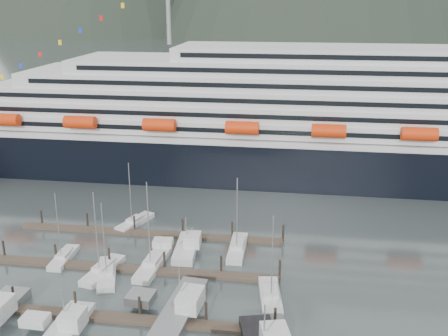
{
  "coord_description": "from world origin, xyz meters",
  "views": [
    {
      "loc": [
        20.96,
        -67.09,
        40.65
      ],
      "look_at": [
        7.8,
        22.0,
        11.33
      ],
      "focal_mm": 42.0,
      "sensor_mm": 36.0,
      "label": 1
    }
  ],
  "objects_px": {
    "sailboat_h": "(270,297)",
    "trawler_b": "(65,327)",
    "sailboat_b": "(107,274)",
    "cruise_ship": "(338,126)",
    "sailboat_a": "(64,258)",
    "sailboat_d": "(153,264)",
    "trawler_e": "(186,247)",
    "trawler_c": "(179,308)",
    "sailboat_e": "(135,222)",
    "sailboat_c": "(103,271)",
    "sailboat_g": "(237,248)"
  },
  "relations": [
    {
      "from": "sailboat_e",
      "to": "sailboat_g",
      "type": "xyz_separation_m",
      "value": [
        20.41,
        -7.89,
        0.01
      ]
    },
    {
      "from": "sailboat_g",
      "to": "trawler_c",
      "type": "distance_m",
      "value": 20.37
    },
    {
      "from": "cruise_ship",
      "to": "trawler_c",
      "type": "relative_size",
      "value": 13.94
    },
    {
      "from": "trawler_c",
      "to": "sailboat_d",
      "type": "bearing_deg",
      "value": 35.26
    },
    {
      "from": "sailboat_d",
      "to": "cruise_ship",
      "type": "bearing_deg",
      "value": -27.95
    },
    {
      "from": "trawler_b",
      "to": "trawler_e",
      "type": "xyz_separation_m",
      "value": [
        10.3,
        24.37,
        -0.02
      ]
    },
    {
      "from": "sailboat_c",
      "to": "trawler_b",
      "type": "relative_size",
      "value": 1.31
    },
    {
      "from": "cruise_ship",
      "to": "trawler_e",
      "type": "bearing_deg",
      "value": -121.3
    },
    {
      "from": "sailboat_e",
      "to": "cruise_ship",
      "type": "bearing_deg",
      "value": -27.33
    },
    {
      "from": "sailboat_c",
      "to": "sailboat_h",
      "type": "xyz_separation_m",
      "value": [
        26.14,
        -3.77,
        0.01
      ]
    },
    {
      "from": "trawler_b",
      "to": "trawler_c",
      "type": "height_order",
      "value": "trawler_c"
    },
    {
      "from": "cruise_ship",
      "to": "trawler_b",
      "type": "bearing_deg",
      "value": -118.48
    },
    {
      "from": "sailboat_a",
      "to": "trawler_e",
      "type": "height_order",
      "value": "sailboat_a"
    },
    {
      "from": "sailboat_c",
      "to": "sailboat_d",
      "type": "relative_size",
      "value": 0.94
    },
    {
      "from": "sailboat_a",
      "to": "sailboat_b",
      "type": "distance_m",
      "value": 9.75
    },
    {
      "from": "trawler_b",
      "to": "trawler_e",
      "type": "height_order",
      "value": "trawler_b"
    },
    {
      "from": "sailboat_g",
      "to": "trawler_c",
      "type": "bearing_deg",
      "value": 163.47
    },
    {
      "from": "sailboat_a",
      "to": "sailboat_d",
      "type": "distance_m",
      "value": 14.99
    },
    {
      "from": "sailboat_e",
      "to": "trawler_c",
      "type": "relative_size",
      "value": 0.85
    },
    {
      "from": "sailboat_b",
      "to": "sailboat_g",
      "type": "xyz_separation_m",
      "value": [
        18.69,
        11.48,
        0.01
      ]
    },
    {
      "from": "sailboat_b",
      "to": "sailboat_g",
      "type": "relative_size",
      "value": 0.93
    },
    {
      "from": "cruise_ship",
      "to": "sailboat_g",
      "type": "bearing_deg",
      "value": -113.32
    },
    {
      "from": "sailboat_d",
      "to": "trawler_b",
      "type": "relative_size",
      "value": 1.4
    },
    {
      "from": "sailboat_e",
      "to": "sailboat_a",
      "type": "bearing_deg",
      "value": 175.68
    },
    {
      "from": "trawler_b",
      "to": "sailboat_g",
      "type": "bearing_deg",
      "value": -35.26
    },
    {
      "from": "sailboat_a",
      "to": "trawler_b",
      "type": "xyz_separation_m",
      "value": [
        8.71,
        -18.53,
        0.49
      ]
    },
    {
      "from": "cruise_ship",
      "to": "trawler_b",
      "type": "distance_m",
      "value": 79.07
    },
    {
      "from": "sailboat_g",
      "to": "sailboat_h",
      "type": "xyz_separation_m",
      "value": [
        6.44,
        -14.37,
        0.01
      ]
    },
    {
      "from": "sailboat_b",
      "to": "sailboat_d",
      "type": "xyz_separation_m",
      "value": [
        6.11,
        4.07,
        0.02
      ]
    },
    {
      "from": "sailboat_a",
      "to": "trawler_b",
      "type": "height_order",
      "value": "sailboat_a"
    },
    {
      "from": "cruise_ship",
      "to": "sailboat_h",
      "type": "distance_m",
      "value": 59.6
    },
    {
      "from": "sailboat_b",
      "to": "cruise_ship",
      "type": "bearing_deg",
      "value": -52.42
    },
    {
      "from": "cruise_ship",
      "to": "trawler_e",
      "type": "xyz_separation_m",
      "value": [
        -27.02,
        -44.44,
        -11.16
      ]
    },
    {
      "from": "sailboat_a",
      "to": "trawler_c",
      "type": "relative_size",
      "value": 0.82
    },
    {
      "from": "trawler_c",
      "to": "trawler_e",
      "type": "relative_size",
      "value": 1.41
    },
    {
      "from": "sailboat_d",
      "to": "sailboat_b",
      "type": "bearing_deg",
      "value": 127.43
    },
    {
      "from": "trawler_e",
      "to": "sailboat_a",
      "type": "bearing_deg",
      "value": 103.17
    },
    {
      "from": "trawler_e",
      "to": "sailboat_b",
      "type": "bearing_deg",
      "value": 130.36
    },
    {
      "from": "trawler_c",
      "to": "sailboat_a",
      "type": "bearing_deg",
      "value": 66.37
    },
    {
      "from": "sailboat_h",
      "to": "trawler_b",
      "type": "xyz_separation_m",
      "value": [
        -25.3,
        -11.61,
        0.46
      ]
    },
    {
      "from": "cruise_ship",
      "to": "sailboat_c",
      "type": "xyz_separation_m",
      "value": [
        -38.17,
        -53.44,
        -11.61
      ]
    },
    {
      "from": "cruise_ship",
      "to": "sailboat_c",
      "type": "relative_size",
      "value": 14.79
    },
    {
      "from": "sailboat_g",
      "to": "sailboat_h",
      "type": "bearing_deg",
      "value": -156.57
    },
    {
      "from": "sailboat_b",
      "to": "sailboat_d",
      "type": "relative_size",
      "value": 0.85
    },
    {
      "from": "sailboat_d",
      "to": "trawler_c",
      "type": "relative_size",
      "value": 1.0
    },
    {
      "from": "sailboat_a",
      "to": "trawler_c",
      "type": "xyz_separation_m",
      "value": [
        22.03,
        -12.16,
        0.54
      ]
    },
    {
      "from": "sailboat_d",
      "to": "sailboat_g",
      "type": "relative_size",
      "value": 1.1
    },
    {
      "from": "cruise_ship",
      "to": "sailboat_b",
      "type": "xyz_separation_m",
      "value": [
        -37.16,
        -54.32,
        -11.62
      ]
    },
    {
      "from": "sailboat_h",
      "to": "trawler_c",
      "type": "xyz_separation_m",
      "value": [
        -11.99,
        -5.23,
        0.51
      ]
    },
    {
      "from": "sailboat_b",
      "to": "trawler_b",
      "type": "height_order",
      "value": "sailboat_b"
    }
  ]
}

